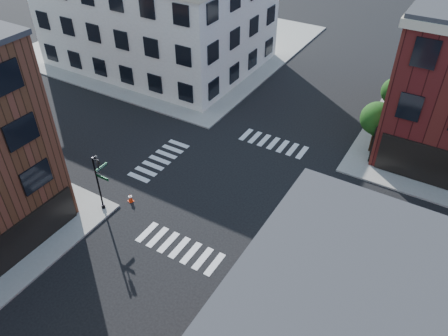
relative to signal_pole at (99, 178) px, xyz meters
name	(u,v)px	position (x,y,z in m)	size (l,w,h in m)	color
ground	(233,188)	(6.72, 6.68, -2.86)	(120.00, 120.00, 0.00)	black
sidewalk_nw	(173,42)	(-14.28, 27.68, -2.78)	(30.00, 30.00, 0.15)	gray
building_nw	(157,13)	(-12.28, 22.68, 2.64)	(22.00, 16.00, 11.00)	silver
tree_near	(377,120)	(14.28, 16.65, 0.30)	(2.69, 2.69, 4.49)	black
tree_far	(395,93)	(14.28, 22.65, 0.02)	(2.43, 2.43, 4.07)	black
signal_pole	(99,178)	(0.00, 0.00, 0.00)	(1.29, 1.24, 4.60)	black
box_truck	(342,262)	(16.43, 2.34, -1.10)	(7.62, 2.87, 3.38)	white
traffic_cone	(130,198)	(1.02, 1.53, -2.53)	(0.48, 0.48, 0.68)	#F6320A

